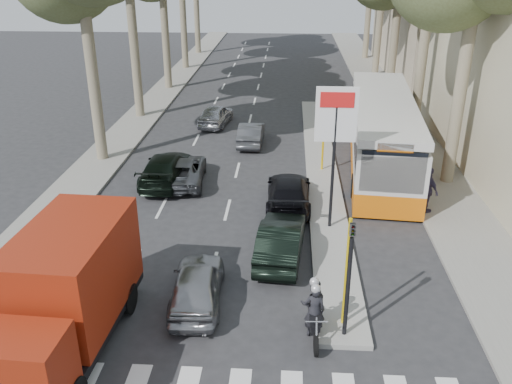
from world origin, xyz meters
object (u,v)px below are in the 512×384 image
silver_hatchback (197,285)px  city_bus (382,131)px  dark_hatchback (281,240)px  red_truck (65,292)px  motorcycle (314,309)px

silver_hatchback → city_bus: city_bus is taller
silver_hatchback → dark_hatchback: 3.80m
silver_hatchback → city_bus: 14.29m
dark_hatchback → red_truck: (-5.58, -5.04, 1.05)m
dark_hatchback → red_truck: red_truck is taller
motorcycle → dark_hatchback: bearing=100.9°
city_bus → silver_hatchback: bearing=-115.6°
silver_hatchback → dark_hatchback: bearing=-134.0°
dark_hatchback → red_truck: bearing=47.1°
red_truck → city_bus: 17.76m
dark_hatchback → city_bus: size_ratio=0.32×
silver_hatchback → red_truck: (-3.09, -2.17, 1.09)m
city_bus → dark_hatchback: bearing=-112.0°
red_truck → motorcycle: 6.71m
red_truck → motorcycle: bearing=11.0°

